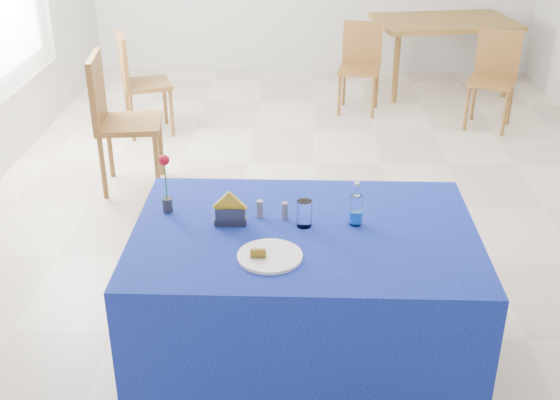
{
  "coord_description": "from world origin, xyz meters",
  "views": [
    {
      "loc": [
        -0.11,
        -4.61,
        2.34
      ],
      "look_at": [
        -0.2,
        -1.77,
        0.92
      ],
      "focal_mm": 45.0,
      "sensor_mm": 36.0,
      "label": 1
    }
  ],
  "objects_px": {
    "plate": "(270,256)",
    "chair_bg_right": "(494,72)",
    "chair_win_a": "(115,113)",
    "water_bottle": "(356,211)",
    "oak_table": "(444,27)",
    "blue_table": "(304,298)",
    "chair_win_b": "(137,77)",
    "chair_bg_left": "(361,61)"
  },
  "relations": [
    {
      "from": "chair_bg_right",
      "to": "chair_bg_left",
      "type": "bearing_deg",
      "value": -176.29
    },
    {
      "from": "blue_table",
      "to": "chair_bg_left",
      "type": "bearing_deg",
      "value": 82.11
    },
    {
      "from": "chair_win_a",
      "to": "chair_win_b",
      "type": "bearing_deg",
      "value": -1.97
    },
    {
      "from": "chair_bg_right",
      "to": "blue_table",
      "type": "bearing_deg",
      "value": -94.09
    },
    {
      "from": "chair_bg_right",
      "to": "chair_win_b",
      "type": "relative_size",
      "value": 0.96
    },
    {
      "from": "chair_bg_right",
      "to": "chair_win_a",
      "type": "height_order",
      "value": "chair_win_a"
    },
    {
      "from": "blue_table",
      "to": "chair_bg_right",
      "type": "height_order",
      "value": "chair_bg_right"
    },
    {
      "from": "plate",
      "to": "chair_bg_right",
      "type": "height_order",
      "value": "chair_bg_right"
    },
    {
      "from": "water_bottle",
      "to": "chair_bg_right",
      "type": "height_order",
      "value": "water_bottle"
    },
    {
      "from": "water_bottle",
      "to": "chair_bg_right",
      "type": "distance_m",
      "value": 3.77
    },
    {
      "from": "plate",
      "to": "chair_win_b",
      "type": "xyz_separation_m",
      "value": [
        -1.35,
        3.43,
        -0.24
      ]
    },
    {
      "from": "plate",
      "to": "water_bottle",
      "type": "xyz_separation_m",
      "value": [
        0.39,
        0.32,
        0.06
      ]
    },
    {
      "from": "plate",
      "to": "oak_table",
      "type": "distance_m",
      "value": 5.11
    },
    {
      "from": "water_bottle",
      "to": "chair_bg_right",
      "type": "bearing_deg",
      "value": 66.36
    },
    {
      "from": "oak_table",
      "to": "blue_table",
      "type": "bearing_deg",
      "value": -107.54
    },
    {
      "from": "blue_table",
      "to": "chair_win_b",
      "type": "xyz_separation_m",
      "value": [
        -1.5,
        3.18,
        0.15
      ]
    },
    {
      "from": "plate",
      "to": "chair_win_b",
      "type": "bearing_deg",
      "value": 111.49
    },
    {
      "from": "chair_bg_right",
      "to": "water_bottle",
      "type": "bearing_deg",
      "value": -91.3
    },
    {
      "from": "blue_table",
      "to": "chair_bg_right",
      "type": "bearing_deg",
      "value": 63.57
    },
    {
      "from": "water_bottle",
      "to": "chair_win_b",
      "type": "height_order",
      "value": "water_bottle"
    },
    {
      "from": "chair_win_b",
      "to": "plate",
      "type": "bearing_deg",
      "value": -178.53
    },
    {
      "from": "water_bottle",
      "to": "chair_win_a",
      "type": "xyz_separation_m",
      "value": [
        -1.64,
        1.96,
        -0.23
      ]
    },
    {
      "from": "water_bottle",
      "to": "chair_bg_left",
      "type": "xyz_separation_m",
      "value": [
        0.31,
        3.85,
        -0.33
      ]
    },
    {
      "from": "plate",
      "to": "chair_win_a",
      "type": "bearing_deg",
      "value": 118.74
    },
    {
      "from": "chair_bg_right",
      "to": "chair_win_b",
      "type": "xyz_separation_m",
      "value": [
        -3.24,
        -0.33,
        0.02
      ]
    },
    {
      "from": "blue_table",
      "to": "chair_win_b",
      "type": "relative_size",
      "value": 1.74
    },
    {
      "from": "blue_table",
      "to": "oak_table",
      "type": "xyz_separation_m",
      "value": [
        1.45,
        4.6,
        0.3
      ]
    },
    {
      "from": "plate",
      "to": "chair_win_a",
      "type": "distance_m",
      "value": 2.61
    },
    {
      "from": "chair_bg_right",
      "to": "chair_win_b",
      "type": "bearing_deg",
      "value": -151.86
    },
    {
      "from": "plate",
      "to": "blue_table",
      "type": "xyz_separation_m",
      "value": [
        0.15,
        0.25,
        -0.39
      ]
    },
    {
      "from": "plate",
      "to": "chair_bg_right",
      "type": "bearing_deg",
      "value": 63.28
    },
    {
      "from": "plate",
      "to": "chair_win_b",
      "type": "distance_m",
      "value": 3.69
    },
    {
      "from": "chair_win_a",
      "to": "water_bottle",
      "type": "bearing_deg",
      "value": -147.03
    },
    {
      "from": "chair_bg_left",
      "to": "chair_win_a",
      "type": "height_order",
      "value": "chair_win_a"
    },
    {
      "from": "plate",
      "to": "chair_bg_left",
      "type": "bearing_deg",
      "value": 80.56
    },
    {
      "from": "blue_table",
      "to": "chair_win_a",
      "type": "height_order",
      "value": "chair_win_a"
    },
    {
      "from": "plate",
      "to": "blue_table",
      "type": "distance_m",
      "value": 0.49
    },
    {
      "from": "blue_table",
      "to": "water_bottle",
      "type": "height_order",
      "value": "water_bottle"
    },
    {
      "from": "chair_win_b",
      "to": "blue_table",
      "type": "bearing_deg",
      "value": -174.72
    },
    {
      "from": "blue_table",
      "to": "water_bottle",
      "type": "distance_m",
      "value": 0.51
    },
    {
      "from": "water_bottle",
      "to": "chair_win_b",
      "type": "relative_size",
      "value": 0.23
    },
    {
      "from": "oak_table",
      "to": "chair_win_b",
      "type": "bearing_deg",
      "value": -154.29
    }
  ]
}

